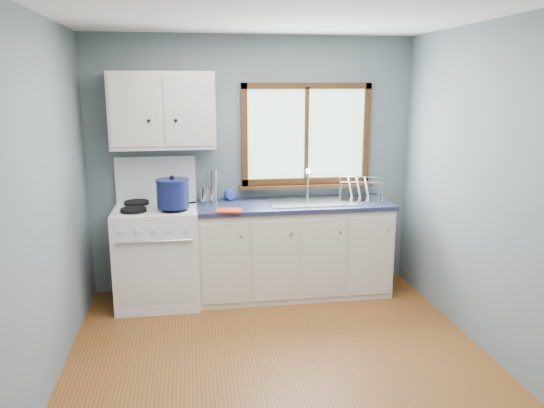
{
  "coord_description": "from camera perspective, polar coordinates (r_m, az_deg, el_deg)",
  "views": [
    {
      "loc": [
        -0.63,
        -3.39,
        2.03
      ],
      "look_at": [
        0.05,
        0.9,
        1.05
      ],
      "focal_mm": 35.0,
      "sensor_mm": 36.0,
      "label": 1
    }
  ],
  "objects": [
    {
      "name": "floor",
      "position": [
        4.01,
        1.38,
        -17.88
      ],
      "size": [
        3.2,
        3.6,
        0.02
      ],
      "primitive_type": "cube",
      "color": "brown",
      "rests_on": "ground"
    },
    {
      "name": "ceiling",
      "position": [
        3.49,
        1.61,
        20.61
      ],
      "size": [
        3.2,
        3.6,
        0.02
      ],
      "primitive_type": "cube",
      "color": "white",
      "rests_on": "wall_back"
    },
    {
      "name": "wall_back",
      "position": [
        5.3,
        -2.08,
        4.23
      ],
      "size": [
        3.2,
        0.02,
        2.5
      ],
      "primitive_type": "cube",
      "color": "slate",
      "rests_on": "ground"
    },
    {
      "name": "wall_front",
      "position": [
        1.88,
        11.83,
        -12.14
      ],
      "size": [
        3.2,
        0.02,
        2.5
      ],
      "primitive_type": "cube",
      "color": "slate",
      "rests_on": "ground"
    },
    {
      "name": "wall_left",
      "position": [
        3.62,
        -24.47,
        -0.91
      ],
      "size": [
        0.02,
        3.6,
        2.5
      ],
      "primitive_type": "cube",
      "color": "slate",
      "rests_on": "ground"
    },
    {
      "name": "wall_right",
      "position": [
        4.14,
        23.96,
        0.74
      ],
      "size": [
        0.02,
        3.6,
        2.5
      ],
      "primitive_type": "cube",
      "color": "slate",
      "rests_on": "ground"
    },
    {
      "name": "gas_range",
      "position": [
        5.11,
        -12.21,
        -5.08
      ],
      "size": [
        0.76,
        0.69,
        1.36
      ],
      "color": "white",
      "rests_on": "floor"
    },
    {
      "name": "base_cabinets",
      "position": [
        5.24,
        2.29,
        -5.32
      ],
      "size": [
        1.85,
        0.6,
        0.88
      ],
      "color": "beige",
      "rests_on": "floor"
    },
    {
      "name": "countertop",
      "position": [
        5.11,
        2.34,
        -0.09
      ],
      "size": [
        1.89,
        0.64,
        0.04
      ],
      "primitive_type": "cube",
      "color": "#1D213A",
      "rests_on": "base_cabinets"
    },
    {
      "name": "sink",
      "position": [
        5.16,
        4.3,
        -0.46
      ],
      "size": [
        0.84,
        0.46,
        0.44
      ],
      "color": "silver",
      "rests_on": "countertop"
    },
    {
      "name": "window",
      "position": [
        5.32,
        3.71,
        6.7
      ],
      "size": [
        1.36,
        0.1,
        1.03
      ],
      "color": "#9EC6A8",
      "rests_on": "wall_back"
    },
    {
      "name": "upper_cabinets",
      "position": [
        5.03,
        -11.67,
        9.82
      ],
      "size": [
        0.95,
        0.35,
        0.7
      ],
      "color": "beige",
      "rests_on": "wall_back"
    },
    {
      "name": "skillet",
      "position": [
        4.82,
        -10.62,
        -0.08
      ],
      "size": [
        0.36,
        0.29,
        0.04
      ],
      "rotation": [
        0.0,
        0.0,
        0.37
      ],
      "color": "black",
      "rests_on": "gas_range"
    },
    {
      "name": "stockpot",
      "position": [
        4.8,
        -10.63,
        1.17
      ],
      "size": [
        0.3,
        0.3,
        0.29
      ],
      "rotation": [
        0.0,
        0.0,
        0.02
      ],
      "color": "#131B52",
      "rests_on": "gas_range"
    },
    {
      "name": "utensil_crock",
      "position": [
        5.16,
        -7.09,
        1.02
      ],
      "size": [
        0.15,
        0.15,
        0.35
      ],
      "rotation": [
        0.0,
        0.0,
        0.43
      ],
      "color": "silver",
      "rests_on": "countertop"
    },
    {
      "name": "thermos",
      "position": [
        5.1,
        -6.3,
        1.87
      ],
      "size": [
        0.08,
        0.08,
        0.31
      ],
      "primitive_type": "cylinder",
      "rotation": [
        0.0,
        0.0,
        0.14
      ],
      "color": "silver",
      "rests_on": "countertop"
    },
    {
      "name": "soap_bottle",
      "position": [
        5.17,
        -4.44,
        1.73
      ],
      "size": [
        0.11,
        0.11,
        0.26
      ],
      "primitive_type": "imported",
      "rotation": [
        0.0,
        0.0,
        0.13
      ],
      "color": "blue",
      "rests_on": "countertop"
    },
    {
      "name": "dish_towel",
      "position": [
        4.77,
        -4.66,
        -0.71
      ],
      "size": [
        0.25,
        0.2,
        0.02
      ],
      "primitive_type": "cube",
      "rotation": [
        0.0,
        0.0,
        -0.19
      ],
      "color": "red",
      "rests_on": "countertop"
    },
    {
      "name": "dish_rack",
      "position": [
        5.32,
        9.37,
        1.11
      ],
      "size": [
        0.48,
        0.41,
        0.22
      ],
      "rotation": [
        0.0,
        0.0,
        -0.24
      ],
      "color": "silver",
      "rests_on": "countertop"
    }
  ]
}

